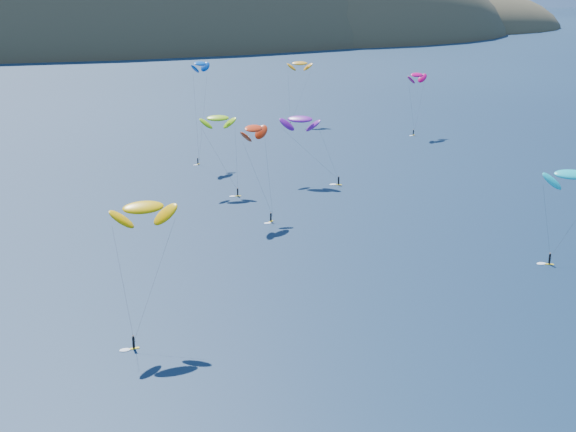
# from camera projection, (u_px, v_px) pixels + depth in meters

# --- Properties ---
(island) EXTENTS (730.00, 300.00, 210.00)m
(island) POSITION_uv_depth(u_px,v_px,m) (121.00, 52.00, 591.02)
(island) COLOR #3D3526
(island) RESTS_ON ground
(kitesurfer_2) EXTENTS (9.27, 8.87, 20.83)m
(kitesurfer_2) POSITION_uv_depth(u_px,v_px,m) (143.00, 208.00, 111.69)
(kitesurfer_2) COLOR yellow
(kitesurfer_2) RESTS_ON ground
(kitesurfer_3) EXTENTS (8.42, 11.02, 19.00)m
(kitesurfer_3) POSITION_uv_depth(u_px,v_px,m) (218.00, 118.00, 185.48)
(kitesurfer_3) COLOR yellow
(kitesurfer_3) RESTS_ON ground
(kitesurfer_4) EXTENTS (7.65, 10.22, 27.90)m
(kitesurfer_4) POSITION_uv_depth(u_px,v_px,m) (200.00, 64.00, 211.50)
(kitesurfer_4) COLOR yellow
(kitesurfer_4) RESTS_ON ground
(kitesurfer_5) EXTENTS (12.57, 9.85, 17.29)m
(kitesurfer_5) POSITION_uv_depth(u_px,v_px,m) (571.00, 175.00, 143.87)
(kitesurfer_5) COLOR yellow
(kitesurfer_5) RESTS_ON ground
(kitesurfer_6) EXTENTS (12.96, 13.43, 17.60)m
(kitesurfer_6) POSITION_uv_depth(u_px,v_px,m) (300.00, 119.00, 194.22)
(kitesurfer_6) COLOR yellow
(kitesurfer_6) RESTS_ON ground
(kitesurfer_8) EXTENTS (9.14, 7.59, 20.49)m
(kitesurfer_8) POSITION_uv_depth(u_px,v_px,m) (417.00, 75.00, 248.04)
(kitesurfer_8) COLOR yellow
(kitesurfer_8) RESTS_ON ground
(kitesurfer_9) EXTENTS (8.82, 11.49, 20.72)m
(kitesurfer_9) POSITION_uv_depth(u_px,v_px,m) (254.00, 129.00, 165.45)
(kitesurfer_9) COLOR yellow
(kitesurfer_9) RESTS_ON ground
(kitesurfer_11) EXTENTS (11.58, 12.66, 21.69)m
(kitesurfer_11) POSITION_uv_depth(u_px,v_px,m) (300.00, 63.00, 266.30)
(kitesurfer_11) COLOR yellow
(kitesurfer_11) RESTS_ON ground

